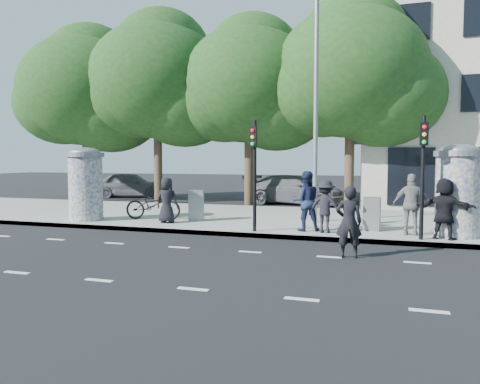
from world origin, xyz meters
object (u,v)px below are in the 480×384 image
(ped_a, at_px, (167,200))
(car_right, at_px, (295,190))
(ad_column_left, at_px, (86,182))
(traffic_pole_near, at_px, (254,164))
(traffic_pole_far, at_px, (423,164))
(man_road, at_px, (349,222))
(car_left, at_px, (130,185))
(ped_c, at_px, (306,201))
(ad_column_right, at_px, (458,188))
(ped_e, at_px, (412,204))
(street_lamp, at_px, (316,90))
(cabinet_right, at_px, (372,214))
(ped_d, at_px, (325,206))
(bicycle, at_px, (153,205))
(cabinet_left, at_px, (196,205))
(ped_f, at_px, (444,209))

(ped_a, xyz_separation_m, car_right, (2.56, 9.66, -0.18))
(ad_column_left, height_order, traffic_pole_near, traffic_pole_near)
(traffic_pole_far, relative_size, man_road, 1.96)
(traffic_pole_near, bearing_deg, car_left, 134.18)
(traffic_pole_far, height_order, car_left, traffic_pole_far)
(ped_c, bearing_deg, car_left, -59.60)
(ad_column_right, distance_m, car_right, 11.80)
(ped_e, relative_size, man_road, 1.04)
(traffic_pole_near, relative_size, man_road, 1.96)
(ad_column_right, xyz_separation_m, car_right, (-6.68, 9.69, -0.77))
(ped_c, height_order, ped_e, ped_c)
(street_lamp, bearing_deg, cabinet_right, -36.80)
(cabinet_right, bearing_deg, ped_d, -143.24)
(traffic_pole_far, xyz_separation_m, car_left, (-16.31, 11.85, -1.44))
(traffic_pole_near, relative_size, bicycle, 1.64)
(traffic_pole_far, bearing_deg, ped_d, 169.98)
(traffic_pole_near, relative_size, ped_d, 2.13)
(bicycle, bearing_deg, ad_column_left, 102.18)
(cabinet_left, bearing_deg, traffic_pole_near, -49.47)
(man_road, bearing_deg, ad_column_right, -141.51)
(ad_column_right, height_order, man_road, ad_column_right)
(ad_column_right, bearing_deg, ped_f, -122.83)
(ped_c, distance_m, car_left, 17.15)
(cabinet_left, distance_m, car_left, 13.33)
(ped_a, relative_size, ped_d, 0.99)
(bicycle, bearing_deg, ped_a, -136.90)
(ped_a, distance_m, ped_d, 5.57)
(bicycle, height_order, car_left, car_left)
(ad_column_right, bearing_deg, ad_column_left, -179.08)
(traffic_pole_far, relative_size, bicycle, 1.64)
(traffic_pole_near, xyz_separation_m, cabinet_right, (3.43, 1.32, -1.56))
(traffic_pole_near, relative_size, car_left, 0.74)
(street_lamp, bearing_deg, man_road, -72.27)
(ped_c, relative_size, ped_e, 1.03)
(ad_column_right, height_order, ped_a, ad_column_right)
(street_lamp, height_order, bicycle, street_lamp)
(traffic_pole_far, relative_size, ped_f, 1.99)
(cabinet_left, bearing_deg, ped_c, -31.31)
(traffic_pole_far, distance_m, man_road, 3.19)
(ped_f, distance_m, car_left, 20.49)
(traffic_pole_near, distance_m, traffic_pole_far, 4.80)
(ad_column_right, relative_size, traffic_pole_near, 0.78)
(ad_column_right, distance_m, cabinet_right, 2.56)
(ad_column_right, height_order, cabinet_left, ad_column_right)
(ped_f, distance_m, cabinet_right, 2.25)
(ad_column_right, bearing_deg, traffic_pole_far, -137.79)
(street_lamp, distance_m, car_right, 9.04)
(ped_f, xyz_separation_m, cabinet_right, (-1.97, 1.04, -0.33))
(ped_a, bearing_deg, ad_column_right, 175.12)
(cabinet_right, bearing_deg, ped_e, -21.68)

